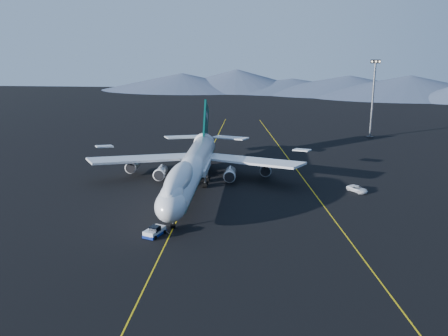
# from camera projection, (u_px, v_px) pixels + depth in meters

# --- Properties ---
(ground) EXTENTS (500.00, 500.00, 0.00)m
(ground) POSITION_uv_depth(u_px,v_px,m) (192.00, 190.00, 129.11)
(ground) COLOR black
(ground) RESTS_ON ground
(taxiway_line_main) EXTENTS (0.25, 220.00, 0.01)m
(taxiway_line_main) POSITION_uv_depth(u_px,v_px,m) (192.00, 190.00, 129.11)
(taxiway_line_main) COLOR #DFBB0D
(taxiway_line_main) RESTS_ON ground
(taxiway_line_side) EXTENTS (28.08, 198.09, 0.01)m
(taxiway_line_side) POSITION_uv_depth(u_px,v_px,m) (306.00, 181.00, 136.33)
(taxiway_line_side) COLOR #DFBB0D
(taxiway_line_side) RESTS_ON ground
(boeing_747) EXTENTS (59.62, 72.43, 19.37)m
(boeing_747) POSITION_uv_depth(u_px,v_px,m) (191.00, 168.00, 127.63)
(boeing_747) COLOR silver
(boeing_747) RESTS_ON ground
(pushback_tug) EXTENTS (4.24, 5.69, 2.22)m
(pushback_tug) POSITION_uv_depth(u_px,v_px,m) (155.00, 232.00, 99.82)
(pushback_tug) COLOR silver
(pushback_tug) RESTS_ON ground
(service_van) EXTENTS (5.53, 6.02, 1.56)m
(service_van) POSITION_uv_depth(u_px,v_px,m) (357.00, 189.00, 127.30)
(service_van) COLOR white
(service_van) RESTS_ON ground
(floodlight_mast) EXTENTS (3.67, 2.75, 29.69)m
(floodlight_mast) POSITION_uv_depth(u_px,v_px,m) (373.00, 99.00, 190.04)
(floodlight_mast) COLOR black
(floodlight_mast) RESTS_ON ground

